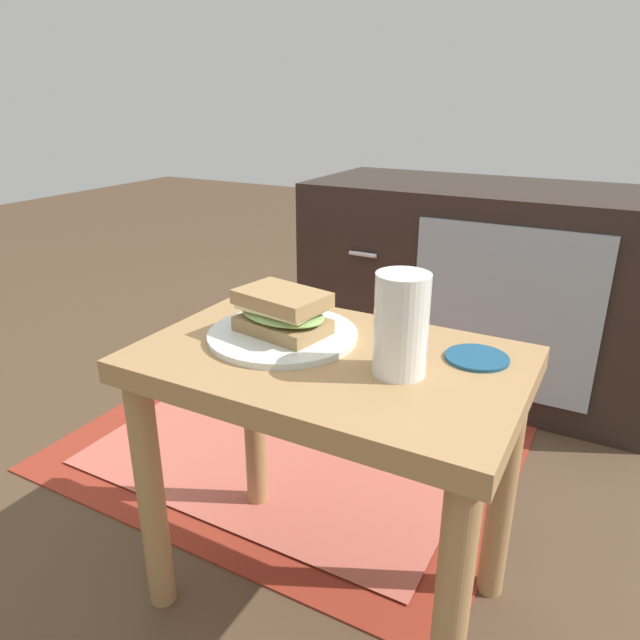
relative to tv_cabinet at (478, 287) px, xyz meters
name	(u,v)px	position (x,y,z in m)	size (l,w,h in m)	color
ground_plane	(328,593)	(0.01, -0.95, -0.29)	(8.00, 8.00, 0.00)	#4C3826
side_table	(329,408)	(0.01, -0.95, 0.08)	(0.56, 0.36, 0.46)	#A37A4C
tv_cabinet	(478,287)	(0.00, 0.00, 0.00)	(0.96, 0.46, 0.58)	black
area_rug	(296,439)	(-0.28, -0.56, -0.29)	(1.04, 0.86, 0.01)	maroon
plate	(283,335)	(-0.08, -0.93, 0.17)	(0.23, 0.23, 0.01)	silver
sandwich_front	(282,312)	(-0.08, -0.93, 0.21)	(0.16, 0.12, 0.07)	#9E7A4C
beer_glass	(401,327)	(0.12, -0.96, 0.24)	(0.07, 0.07, 0.14)	silver
coaster	(477,358)	(0.20, -0.86, 0.17)	(0.09, 0.09, 0.01)	navy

